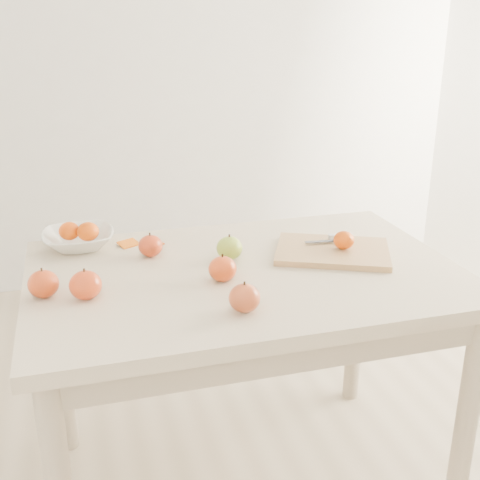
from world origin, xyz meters
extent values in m
plane|color=white|center=(0.00, 1.75, 1.35)|extent=(3.50, 0.00, 3.50)
cube|color=beige|center=(0.00, 0.00, 0.73)|extent=(1.20, 0.80, 0.04)
cylinder|color=#BCAA8E|center=(-0.54, 0.34, 0.35)|extent=(0.06, 0.06, 0.71)
cylinder|color=#BCAA8E|center=(0.54, 0.34, 0.35)|extent=(0.06, 0.06, 0.71)
cylinder|color=#BCAA8E|center=(0.54, -0.34, 0.35)|extent=(0.06, 0.06, 0.71)
cube|color=tan|center=(0.29, 0.04, 0.76)|extent=(0.40, 0.36, 0.02)
ellipsoid|color=red|center=(0.32, 0.03, 0.80)|extent=(0.06, 0.06, 0.05)
imported|color=white|center=(-0.44, 0.31, 0.78)|extent=(0.22, 0.22, 0.05)
ellipsoid|color=#E85708|center=(-0.47, 0.32, 0.80)|extent=(0.06, 0.06, 0.06)
ellipsoid|color=red|center=(-0.41, 0.29, 0.80)|extent=(0.07, 0.07, 0.06)
cube|color=orange|center=(-0.29, 0.28, 0.75)|extent=(0.07, 0.07, 0.01)
cube|color=#DE530F|center=(-0.21, 0.26, 0.75)|extent=(0.05, 0.04, 0.01)
cube|color=white|center=(0.35, 0.11, 0.78)|extent=(0.08, 0.03, 0.01)
cube|color=#37393F|center=(0.27, 0.09, 0.78)|extent=(0.10, 0.03, 0.00)
ellipsoid|color=#6E9E1F|center=(-0.02, 0.09, 0.78)|extent=(0.08, 0.08, 0.07)
ellipsoid|color=#A21E14|center=(-0.08, -0.06, 0.78)|extent=(0.08, 0.08, 0.07)
ellipsoid|color=#A12718|center=(-0.44, -0.07, 0.79)|extent=(0.08, 0.08, 0.07)
ellipsoid|color=maroon|center=(-0.54, -0.03, 0.79)|extent=(0.08, 0.08, 0.07)
ellipsoid|color=maroon|center=(-0.07, -0.25, 0.78)|extent=(0.08, 0.08, 0.07)
ellipsoid|color=maroon|center=(-0.24, 0.17, 0.78)|extent=(0.07, 0.07, 0.06)
camera|label=1|loc=(-0.44, -1.50, 1.41)|focal=45.00mm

